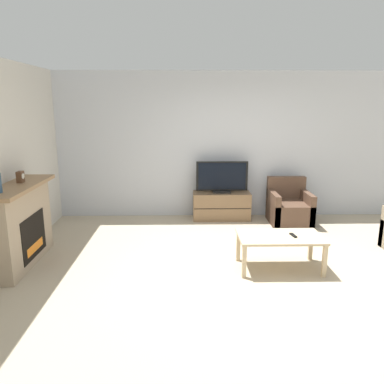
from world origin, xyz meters
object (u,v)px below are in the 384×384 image
object	(u,v)px
tv_stand	(221,206)
tv	(222,178)
mantel_clock	(20,177)
fireplace	(19,225)
armchair	(289,208)
remote	(293,235)
coffee_table	(280,240)

from	to	relation	value
tv_stand	tv	world-z (taller)	tv
mantel_clock	tv_stand	distance (m)	3.52
tv_stand	fireplace	bearing A→B (deg)	-145.47
tv	armchair	xyz separation A→B (m)	(1.20, -0.25, -0.51)
mantel_clock	tv	distance (m)	3.42
fireplace	remote	bearing A→B (deg)	-3.47
tv_stand	remote	bearing A→B (deg)	-71.98
armchair	coffee_table	distance (m)	2.04
coffee_table	mantel_clock	bearing A→B (deg)	174.08
tv_stand	remote	xyz separation A→B (m)	(0.72, -2.20, 0.21)
fireplace	tv	bearing A→B (deg)	34.50
tv	remote	world-z (taller)	tv
fireplace	mantel_clock	xyz separation A→B (m)	(0.02, 0.15, 0.61)
mantel_clock	remote	world-z (taller)	mantel_clock
tv	coffee_table	distance (m)	2.29
tv	coffee_table	bearing A→B (deg)	-75.87
coffee_table	tv_stand	bearing A→B (deg)	104.12
fireplace	coffee_table	xyz separation A→B (m)	(3.43, -0.21, -0.16)
mantel_clock	tv	xyz separation A→B (m)	(2.86, 1.83, -0.39)
tv_stand	tv	bearing A→B (deg)	-90.00
mantel_clock	armchair	world-z (taller)	mantel_clock
tv_stand	armchair	world-z (taller)	armchair
coffee_table	remote	bearing A→B (deg)	-4.01
fireplace	mantel_clock	size ratio (longest dim) A/B	9.82
tv	remote	size ratio (longest dim) A/B	6.13
tv_stand	armchair	bearing A→B (deg)	-11.99
tv	fireplace	bearing A→B (deg)	-145.50
armchair	remote	xyz separation A→B (m)	(-0.49, -1.94, 0.19)
remote	coffee_table	bearing A→B (deg)	165.84
fireplace	tv	world-z (taller)	fireplace
remote	tv	bearing A→B (deg)	97.88
coffee_table	fireplace	bearing A→B (deg)	176.56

